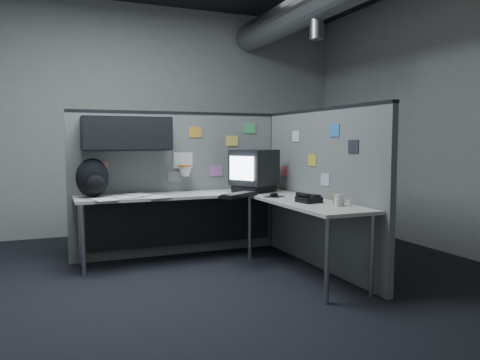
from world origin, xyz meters
name	(u,v)px	position (x,y,z in m)	size (l,w,h in m)	color
room	(283,54)	(0.56, 0.00, 2.10)	(5.62, 5.62, 3.22)	black
partition_back	(166,168)	(-0.25, 1.23, 1.00)	(2.44, 0.42, 1.63)	slate
partition_right	(319,188)	(1.10, 0.22, 0.82)	(0.07, 2.23, 1.63)	slate
desk	(216,207)	(0.15, 0.70, 0.61)	(2.31, 2.11, 0.73)	beige
monitor	(254,170)	(0.66, 0.87, 0.97)	(0.56, 0.56, 0.47)	black
keyboard	(238,195)	(0.32, 0.49, 0.75)	(0.48, 0.39, 0.04)	black
mouse	(274,195)	(0.66, 0.36, 0.74)	(0.25, 0.24, 0.04)	black
phone	(308,199)	(0.76, -0.15, 0.76)	(0.20, 0.22, 0.09)	black
bottles	(340,201)	(0.91, -0.43, 0.77)	(0.14, 0.19, 0.09)	silver
cup	(338,200)	(0.88, -0.45, 0.78)	(0.07, 0.07, 0.10)	beige
papers	(132,197)	(-0.70, 0.87, 0.74)	(0.79, 0.59, 0.01)	white
backpack	(93,178)	(-1.06, 1.01, 0.92)	(0.36, 0.35, 0.40)	black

